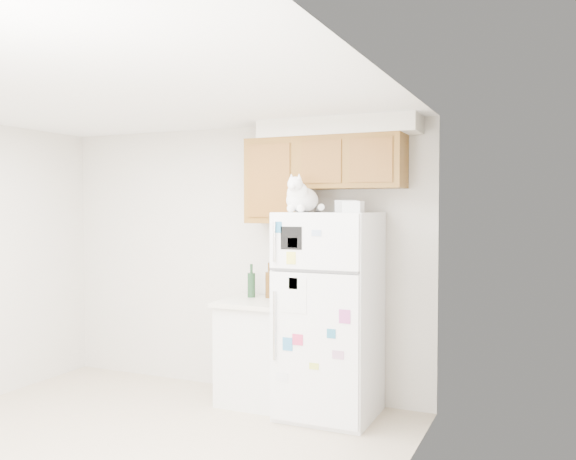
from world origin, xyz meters
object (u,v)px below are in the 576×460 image
Objects in this scene: base_counter at (259,351)px; storage_box_front at (353,207)px; storage_box_back at (345,206)px; bottle_amber at (269,280)px; cat at (301,198)px; refrigerator at (329,314)px; bottle_green at (251,281)px.

storage_box_front is at bearing -11.95° from base_counter.
bottle_amber is at bearing 148.28° from storage_box_back.
cat reaches higher than storage_box_back.
refrigerator reaches higher than base_counter.
storage_box_front is at bearing 1.52° from cat.
refrigerator reaches higher than bottle_amber.
storage_box_front is (0.44, 0.01, -0.07)m from cat.
base_counter is 0.63m from bottle_amber.
storage_box_back is 0.59× the size of bottle_green.
cat is at bearing -176.27° from storage_box_front.
bottle_green is (-0.13, 0.11, 0.61)m from base_counter.
storage_box_back reaches higher than storage_box_front.
bottle_green reaches higher than base_counter.
refrigerator reaches higher than bottle_green.
base_counter is at bearing 156.91° from cat.
storage_box_front is (0.94, -0.20, 1.28)m from base_counter.
bottle_green is 0.17m from bottle_amber.
base_counter is at bearing -104.08° from bottle_amber.
refrigerator is 0.73m from bottle_amber.
cat is at bearing -23.09° from base_counter.
bottle_amber is (-0.65, 0.22, 0.23)m from refrigerator.
cat reaches higher than base_counter.
cat is at bearing -26.98° from bottle_green.
storage_box_front is 0.49× the size of bottle_green.
base_counter is at bearing 170.25° from storage_box_front.
storage_box_back reaches higher than bottle_amber.
storage_box_front is 1.17m from bottle_amber.
storage_box_back is at bearing -9.25° from bottle_amber.
cat is (0.49, -0.21, 1.36)m from base_counter.
refrigerator is 11.33× the size of storage_box_front.
storage_box_back is (0.31, 0.23, -0.07)m from cat.
refrigerator is at bearing -12.42° from bottle_green.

